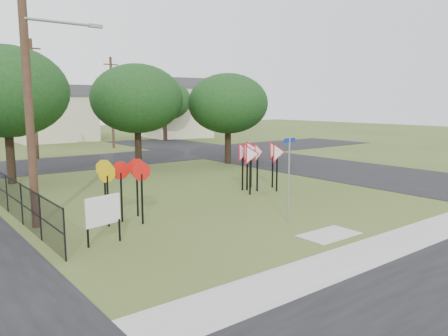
# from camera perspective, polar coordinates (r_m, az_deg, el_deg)

# --- Properties ---
(ground) EXTENTS (140.00, 140.00, 0.00)m
(ground) POSITION_cam_1_polar(r_m,az_deg,el_deg) (16.39, 6.98, -6.72)
(ground) COLOR #3B4F1D
(sidewalk) EXTENTS (30.00, 1.60, 0.02)m
(sidewalk) POSITION_cam_1_polar(r_m,az_deg,el_deg) (13.87, 19.51, -9.96)
(sidewalk) COLOR #9C9C94
(sidewalk) RESTS_ON ground
(planting_strip) EXTENTS (30.00, 0.80, 0.02)m
(planting_strip) POSITION_cam_1_polar(r_m,az_deg,el_deg) (13.31, 23.93, -11.01)
(planting_strip) COLOR #3B4F1D
(planting_strip) RESTS_ON ground
(street_right) EXTENTS (8.00, 50.00, 0.02)m
(street_right) POSITION_cam_1_polar(r_m,az_deg,el_deg) (31.70, 9.58, 0.65)
(street_right) COLOR black
(street_right) RESTS_ON ground
(street_far) EXTENTS (60.00, 8.00, 0.02)m
(street_far) POSITION_cam_1_polar(r_m,az_deg,el_deg) (33.38, -18.04, 0.74)
(street_far) COLOR black
(street_far) RESTS_ON ground
(curb_pad) EXTENTS (2.00, 1.20, 0.02)m
(curb_pad) POSITION_cam_1_polar(r_m,az_deg,el_deg) (14.86, 13.60, -8.47)
(curb_pad) COLOR #9C9C94
(curb_pad) RESTS_ON ground
(street_name_sign) EXTENTS (0.63, 0.10, 3.06)m
(street_name_sign) POSITION_cam_1_polar(r_m,az_deg,el_deg) (15.75, 8.47, -0.86)
(street_name_sign) COLOR gray
(street_name_sign) RESTS_ON ground
(stop_sign_cluster) EXTENTS (2.07, 1.87, 2.24)m
(stop_sign_cluster) POSITION_cam_1_polar(r_m,az_deg,el_deg) (16.13, -13.16, -1.03)
(stop_sign_cluster) COLOR black
(stop_sign_cluster) RESTS_ON ground
(yield_sign_cluster) EXTENTS (3.12, 1.83, 2.44)m
(yield_sign_cluster) POSITION_cam_1_polar(r_m,az_deg,el_deg) (21.39, 4.35, 1.80)
(yield_sign_cluster) COLOR black
(yield_sign_cluster) RESTS_ON ground
(info_board) EXTENTS (1.19, 0.29, 1.51)m
(info_board) POSITION_cam_1_polar(r_m,az_deg,el_deg) (13.78, -15.50, -5.58)
(info_board) COLOR black
(info_board) RESTS_ON ground
(utility_pole_main) EXTENTS (3.55, 0.33, 10.00)m
(utility_pole_main) POSITION_cam_1_polar(r_m,az_deg,el_deg) (16.17, -24.15, 11.05)
(utility_pole_main) COLOR #4B3222
(utility_pole_main) RESTS_ON ground
(far_pole_a) EXTENTS (1.40, 0.24, 9.00)m
(far_pole_a) POSITION_cam_1_polar(r_m,az_deg,el_deg) (36.34, -23.56, 8.32)
(far_pole_a) COLOR #4B3222
(far_pole_a) RESTS_ON ground
(far_pole_b) EXTENTS (1.40, 0.24, 8.50)m
(far_pole_b) POSITION_cam_1_polar(r_m,az_deg,el_deg) (42.77, -14.41, 8.34)
(far_pole_b) COLOR #4B3222
(far_pole_b) RESTS_ON ground
(fence_run) EXTENTS (0.05, 11.55, 1.50)m
(fence_run) POSITION_cam_1_polar(r_m,az_deg,el_deg) (18.11, -25.77, -3.50)
(fence_run) COLOR black
(fence_run) RESTS_ON ground
(house_mid) EXTENTS (8.40, 8.40, 6.20)m
(house_mid) POSITION_cam_1_polar(r_m,az_deg,el_deg) (53.38, -21.58, 6.71)
(house_mid) COLOR beige
(house_mid) RESTS_ON ground
(house_right) EXTENTS (8.30, 8.30, 7.20)m
(house_right) POSITION_cam_1_polar(r_m,az_deg,el_deg) (55.47, -6.27, 7.82)
(house_right) COLOR beige
(house_right) RESTS_ON ground
(tree_near_left) EXTENTS (6.40, 6.40, 7.27)m
(tree_near_left) POSITION_cam_1_polar(r_m,az_deg,el_deg) (25.69, -26.61, 8.90)
(tree_near_left) COLOR black
(tree_near_left) RESTS_ON ground
(tree_near_mid) EXTENTS (6.00, 6.00, 6.80)m
(tree_near_mid) POSITION_cam_1_polar(r_m,az_deg,el_deg) (29.30, -11.32, 8.85)
(tree_near_mid) COLOR black
(tree_near_mid) RESTS_ON ground
(tree_near_right) EXTENTS (5.60, 5.60, 6.33)m
(tree_near_right) POSITION_cam_1_polar(r_m,az_deg,el_deg) (30.86, 0.52, 8.41)
(tree_near_right) COLOR black
(tree_near_right) RESTS_ON ground
(tree_far_right) EXTENTS (6.00, 6.00, 6.80)m
(tree_far_right) POSITION_cam_1_polar(r_m,az_deg,el_deg) (49.98, -7.79, 8.74)
(tree_far_right) COLOR black
(tree_far_right) RESTS_ON ground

